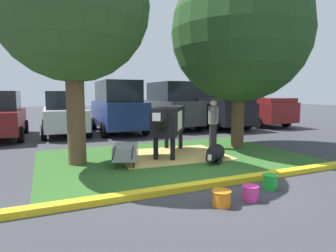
% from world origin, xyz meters
% --- Properties ---
extents(ground_plane, '(80.00, 80.00, 0.00)m').
position_xyz_m(ground_plane, '(0.00, 0.00, 0.00)').
color(ground_plane, '#38383D').
extents(grass_island, '(7.67, 5.18, 0.02)m').
position_xyz_m(grass_island, '(0.42, 1.89, 0.01)').
color(grass_island, '#2D5B23').
rests_on(grass_island, ground).
extents(curb_yellow, '(8.87, 0.24, 0.12)m').
position_xyz_m(curb_yellow, '(0.42, -0.85, 0.06)').
color(curb_yellow, yellow).
rests_on(curb_yellow, ground).
extents(hay_bedding, '(3.37, 2.64, 0.04)m').
position_xyz_m(hay_bedding, '(0.44, 2.10, 0.03)').
color(hay_bedding, tan).
rests_on(hay_bedding, ground).
extents(shade_tree_left, '(4.02, 4.02, 6.23)m').
position_xyz_m(shade_tree_left, '(-2.34, 2.21, 4.19)').
color(shade_tree_left, brown).
rests_on(shade_tree_left, ground).
extents(shade_tree_right, '(4.75, 4.75, 6.38)m').
position_xyz_m(shade_tree_right, '(3.17, 2.46, 3.99)').
color(shade_tree_right, '#4C3823').
rests_on(shade_tree_right, ground).
extents(cow_holstein, '(2.07, 2.80, 1.55)m').
position_xyz_m(cow_holstein, '(0.38, 2.21, 1.10)').
color(cow_holstein, black).
rests_on(cow_holstein, ground).
extents(calf_lying, '(1.16, 1.15, 0.48)m').
position_xyz_m(calf_lying, '(1.29, 0.98, 0.24)').
color(calf_lying, black).
rests_on(calf_lying, ground).
extents(person_handler, '(0.34, 0.53, 1.70)m').
position_xyz_m(person_handler, '(2.22, 2.57, 0.92)').
color(person_handler, black).
rests_on(person_handler, ground).
extents(wheelbarrow, '(0.98, 1.60, 0.63)m').
position_xyz_m(wheelbarrow, '(-1.20, 1.44, 0.39)').
color(wheelbarrow, gray).
rests_on(wheelbarrow, ground).
extents(bucket_orange, '(0.34, 0.34, 0.27)m').
position_xyz_m(bucket_orange, '(-0.40, -1.79, 0.14)').
color(bucket_orange, orange).
rests_on(bucket_orange, ground).
extents(bucket_pink, '(0.31, 0.31, 0.28)m').
position_xyz_m(bucket_pink, '(0.22, -1.78, 0.14)').
color(bucket_pink, '#EA3893').
rests_on(bucket_pink, ground).
extents(bucket_green, '(0.30, 0.30, 0.30)m').
position_xyz_m(bucket_green, '(0.99, -1.46, 0.16)').
color(bucket_green, green).
rests_on(bucket_green, ground).
extents(sedan_silver, '(2.07, 4.43, 2.02)m').
position_xyz_m(sedan_silver, '(-2.23, 8.33, 0.98)').
color(sedan_silver, silver).
rests_on(sedan_silver, ground).
extents(suv_black, '(2.17, 4.63, 2.52)m').
position_xyz_m(suv_black, '(0.23, 8.07, 1.27)').
color(suv_black, navy).
rests_on(suv_black, ground).
extents(suv_dark_grey, '(2.17, 4.63, 2.52)m').
position_xyz_m(suv_dark_grey, '(3.28, 8.51, 1.27)').
color(suv_dark_grey, '#3D3D42').
rests_on(suv_dark_grey, ground).
extents(pickup_truck_black, '(2.28, 5.43, 2.42)m').
position_xyz_m(pickup_truck_black, '(5.70, 8.11, 1.11)').
color(pickup_truck_black, black).
rests_on(pickup_truck_black, ground).
extents(pickup_truck_maroon, '(2.28, 5.43, 2.42)m').
position_xyz_m(pickup_truck_maroon, '(8.64, 8.24, 1.11)').
color(pickup_truck_maroon, maroon).
rests_on(pickup_truck_maroon, ground).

